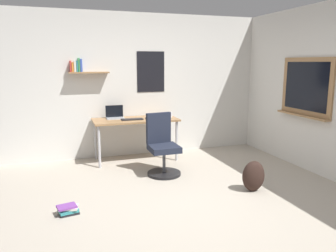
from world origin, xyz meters
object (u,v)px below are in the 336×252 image
at_px(computer_mouse, 148,118).
at_px(coffee_mug, 170,115).
at_px(book_stack_on_floor, 68,209).
at_px(backpack, 253,176).
at_px(desk, 135,123).
at_px(laptop, 115,115).
at_px(office_chair, 162,148).
at_px(keyboard, 132,119).

relative_size(computer_mouse, coffee_mug, 1.13).
bearing_deg(computer_mouse, book_stack_on_floor, -128.88).
bearing_deg(book_stack_on_floor, backpack, -1.61).
height_order(desk, backpack, desk).
relative_size(laptop, coffee_mug, 3.37).
height_order(office_chair, coffee_mug, office_chair).
bearing_deg(office_chair, keyboard, 110.49).
xyz_separation_m(computer_mouse, backpack, (0.97, -1.86, -0.55)).
bearing_deg(computer_mouse, laptop, 155.98).
distance_m(office_chair, coffee_mug, 1.01).
distance_m(desk, keyboard, 0.14).
height_order(keyboard, computer_mouse, computer_mouse).
height_order(desk, coffee_mug, coffee_mug).
height_order(keyboard, coffee_mug, coffee_mug).
height_order(computer_mouse, coffee_mug, coffee_mug).
height_order(backpack, book_stack_on_floor, backpack).
xyz_separation_m(office_chair, laptop, (-0.55, 1.03, 0.39)).
distance_m(keyboard, backpack, 2.30).
distance_m(keyboard, book_stack_on_floor, 2.24).
height_order(computer_mouse, book_stack_on_floor, computer_mouse).
height_order(laptop, book_stack_on_floor, laptop).
bearing_deg(computer_mouse, backpack, -62.42).
relative_size(office_chair, laptop, 3.06).
relative_size(desk, book_stack_on_floor, 5.69).
distance_m(computer_mouse, coffee_mug, 0.43).
relative_size(desk, coffee_mug, 15.99).
height_order(office_chair, keyboard, office_chair).
xyz_separation_m(coffee_mug, book_stack_on_floor, (-1.87, -1.84, -0.73)).
bearing_deg(book_stack_on_floor, laptop, 65.96).
xyz_separation_m(desk, coffee_mug, (0.64, -0.03, 0.12)).
relative_size(laptop, book_stack_on_floor, 1.20).
relative_size(keyboard, book_stack_on_floor, 1.43).
relative_size(office_chair, backpack, 2.26).
distance_m(desk, office_chair, 0.94).
xyz_separation_m(backpack, book_stack_on_floor, (-2.41, 0.07, -0.15)).
relative_size(backpack, book_stack_on_floor, 1.62).
height_order(desk, laptop, laptop).
xyz_separation_m(desk, book_stack_on_floor, (-1.24, -1.87, -0.62)).
bearing_deg(coffee_mug, keyboard, -175.97).
distance_m(keyboard, computer_mouse, 0.28).
bearing_deg(computer_mouse, desk, 158.03).
height_order(laptop, backpack, laptop).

